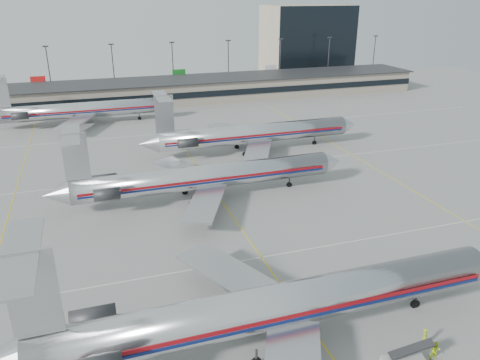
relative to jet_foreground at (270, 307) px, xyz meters
name	(u,v)px	position (x,y,z in m)	size (l,w,h in m)	color
ground	(297,307)	(4.46, 3.64, -3.73)	(260.00, 260.00, 0.00)	gray
apron_markings	(261,257)	(4.46, 13.64, -3.72)	(160.00, 0.15, 0.02)	silver
terminal	(152,92)	(4.46, 101.62, -0.57)	(162.00, 17.00, 6.25)	gray
light_mast_row	(144,65)	(4.46, 115.64, 4.86)	(163.60, 0.40, 15.28)	#38383D
distant_building	(306,41)	(66.46, 131.64, 8.77)	(30.00, 20.00, 25.00)	tan
jet_foreground	(270,307)	(0.00, 0.00, 0.00)	(49.05, 28.88, 12.84)	silver
jet_second_row	(200,177)	(1.74, 32.61, -0.24)	(45.86, 27.00, 12.00)	silver
jet_third_row	(251,134)	(16.55, 51.87, -0.15)	(45.07, 27.72, 12.32)	silver
jet_back_row	(80,110)	(-15.00, 83.58, -0.24)	(43.84, 26.97, 11.99)	silver
belt_loader	(405,360)	(9.75, -6.37, -3.12)	(4.40, 2.02, 2.26)	#9E9E9E
ramp_worker_near	(425,337)	(12.92, -4.86, -2.83)	(0.65, 0.43, 1.80)	#AFCB13
ramp_worker_far	(436,351)	(12.72, -6.53, -2.85)	(0.85, 0.66, 1.75)	#BBDF15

